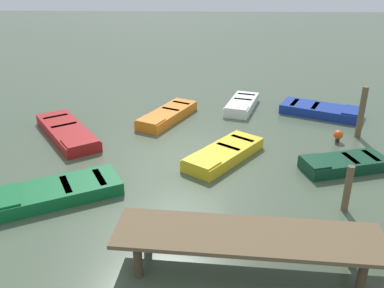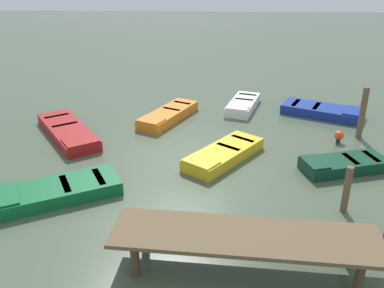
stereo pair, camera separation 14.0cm
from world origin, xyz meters
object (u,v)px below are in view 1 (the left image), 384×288
(rowboat_blue, at_px, (321,110))
(rowboat_yellow, at_px, (224,154))
(dock_segment, at_px, (248,238))
(rowboat_red, at_px, (67,132))
(rowboat_orange, at_px, (167,115))
(rowboat_white, at_px, (242,104))
(rowboat_green, at_px, (56,192))
(mooring_piling_mid_right, at_px, (348,189))
(marker_buoy, at_px, (338,135))
(mooring_piling_far_right, at_px, (362,112))
(rowboat_dark_green, at_px, (344,164))

(rowboat_blue, distance_m, rowboat_yellow, 6.49)
(dock_segment, xyz_separation_m, rowboat_red, (6.41, -7.41, -0.62))
(rowboat_orange, height_order, rowboat_yellow, same)
(rowboat_white, distance_m, rowboat_green, 10.12)
(rowboat_yellow, bearing_deg, rowboat_red, -69.47)
(rowboat_white, bearing_deg, rowboat_green, -20.51)
(mooring_piling_mid_right, bearing_deg, rowboat_white, -74.91)
(rowboat_green, bearing_deg, marker_buoy, 177.03)
(rowboat_white, bearing_deg, dock_segment, 12.81)
(rowboat_orange, relative_size, mooring_piling_mid_right, 2.59)
(mooring_piling_far_right, bearing_deg, rowboat_red, 1.91)
(dock_segment, bearing_deg, rowboat_orange, -69.99)
(rowboat_red, height_order, rowboat_dark_green, same)
(rowboat_blue, distance_m, rowboat_orange, 6.90)
(rowboat_orange, height_order, mooring_piling_far_right, mooring_piling_far_right)
(rowboat_white, height_order, mooring_piling_mid_right, mooring_piling_mid_right)
(mooring_piling_mid_right, bearing_deg, rowboat_dark_green, -105.33)
(rowboat_red, bearing_deg, mooring_piling_far_right, 57.54)
(rowboat_green, relative_size, mooring_piling_far_right, 1.91)
(rowboat_blue, relative_size, rowboat_orange, 1.02)
(rowboat_red, xyz_separation_m, rowboat_dark_green, (-10.09, 2.41, 0.00))
(dock_segment, bearing_deg, rowboat_blue, -107.90)
(rowboat_red, distance_m, mooring_piling_far_right, 11.51)
(dock_segment, relative_size, rowboat_orange, 1.70)
(rowboat_yellow, height_order, mooring_piling_mid_right, mooring_piling_mid_right)
(rowboat_red, bearing_deg, rowboat_orange, 83.93)
(rowboat_red, bearing_deg, rowboat_blue, 70.63)
(rowboat_yellow, distance_m, mooring_piling_far_right, 5.86)
(rowboat_dark_green, bearing_deg, rowboat_white, -79.49)
(rowboat_orange, bearing_deg, rowboat_white, 140.20)
(mooring_piling_mid_right, relative_size, marker_buoy, 2.91)
(rowboat_orange, xyz_separation_m, mooring_piling_mid_right, (-5.62, 6.94, 0.48))
(rowboat_yellow, distance_m, mooring_piling_mid_right, 4.57)
(rowboat_dark_green, relative_size, mooring_piling_mid_right, 2.18)
(rowboat_blue, distance_m, rowboat_green, 12.12)
(rowboat_green, relative_size, rowboat_orange, 1.09)
(rowboat_white, bearing_deg, rowboat_dark_green, 43.00)
(mooring_piling_far_right, bearing_deg, dock_segment, 56.99)
(rowboat_yellow, bearing_deg, rowboat_dark_green, 117.95)
(rowboat_blue, bearing_deg, marker_buoy, -66.12)
(rowboat_white, relative_size, mooring_piling_mid_right, 2.18)
(rowboat_dark_green, distance_m, mooring_piling_far_right, 3.22)
(mooring_piling_far_right, bearing_deg, rowboat_blue, -71.20)
(dock_segment, xyz_separation_m, rowboat_dark_green, (-3.68, -5.00, -0.62))
(mooring_piling_mid_right, bearing_deg, marker_buoy, -103.38)
(rowboat_red, distance_m, mooring_piling_mid_right, 10.62)
(rowboat_red, distance_m, rowboat_green, 4.65)
(rowboat_white, xyz_separation_m, mooring_piling_far_right, (-4.34, 3.16, 0.81))
(rowboat_blue, height_order, mooring_piling_mid_right, mooring_piling_mid_right)
(dock_segment, xyz_separation_m, rowboat_orange, (2.63, -9.45, -0.62))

